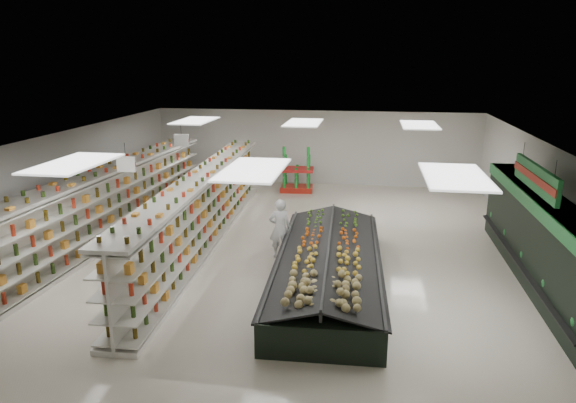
% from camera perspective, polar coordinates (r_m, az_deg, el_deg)
% --- Properties ---
extents(floor, '(16.00, 16.00, 0.00)m').
position_cam_1_polar(floor, '(15.24, -0.31, -4.96)').
color(floor, beige).
rests_on(floor, ground).
extents(ceiling, '(14.00, 16.00, 0.02)m').
position_cam_1_polar(ceiling, '(14.43, -0.32, 7.02)').
color(ceiling, white).
rests_on(ceiling, wall_back).
extents(wall_back, '(14.00, 0.02, 3.20)m').
position_cam_1_polar(wall_back, '(22.51, 3.02, 6.00)').
color(wall_back, silver).
rests_on(wall_back, floor).
extents(wall_front, '(14.00, 0.02, 3.20)m').
position_cam_1_polar(wall_front, '(7.52, -10.62, -14.73)').
color(wall_front, silver).
rests_on(wall_front, floor).
extents(wall_left, '(0.02, 16.00, 3.20)m').
position_cam_1_polar(wall_left, '(17.30, -23.86, 1.72)').
color(wall_left, silver).
rests_on(wall_left, floor).
extents(wall_right, '(0.02, 16.00, 3.20)m').
position_cam_1_polar(wall_right, '(15.30, 26.52, -0.28)').
color(wall_right, silver).
rests_on(wall_right, floor).
extents(produce_wall_case, '(0.93, 8.00, 2.20)m').
position_cam_1_polar(produce_wall_case, '(13.89, 26.25, -3.31)').
color(produce_wall_case, black).
rests_on(produce_wall_case, floor).
extents(aisle_sign_near, '(0.52, 0.06, 0.75)m').
position_cam_1_polar(aisle_sign_near, '(13.79, -17.55, 3.99)').
color(aisle_sign_near, white).
rests_on(aisle_sign_near, ceiling).
extents(aisle_sign_far, '(0.52, 0.06, 0.75)m').
position_cam_1_polar(aisle_sign_far, '(17.40, -11.75, 6.69)').
color(aisle_sign_far, white).
rests_on(aisle_sign_far, ceiling).
extents(hortifruti_banner, '(0.12, 3.20, 0.95)m').
position_cam_1_polar(hortifruti_banner, '(13.45, 25.81, 2.42)').
color(hortifruti_banner, '#1E7131').
rests_on(hortifruti_banner, ceiling).
extents(gondola_left, '(1.52, 12.59, 2.18)m').
position_cam_1_polar(gondola_left, '(16.42, -19.49, -0.69)').
color(gondola_left, silver).
rests_on(gondola_left, floor).
extents(gondola_center, '(1.40, 12.29, 2.13)m').
position_cam_1_polar(gondola_center, '(15.32, -9.42, -1.22)').
color(gondola_center, silver).
rests_on(gondola_center, floor).
extents(produce_island, '(2.81, 7.11, 1.05)m').
position_cam_1_polar(produce_island, '(12.71, 4.52, -7.03)').
color(produce_island, black).
rests_on(produce_island, floor).
extents(soda_endcap, '(1.42, 1.02, 1.75)m').
position_cam_1_polar(soda_endcap, '(21.25, 0.97, 3.38)').
color(soda_endcap, '#A91F13').
rests_on(soda_endcap, floor).
extents(shopper_main, '(0.70, 0.56, 1.67)m').
position_cam_1_polar(shopper_main, '(14.19, -0.91, -2.98)').
color(shopper_main, silver).
rests_on(shopper_main, floor).
extents(shopper_background, '(0.58, 0.84, 1.62)m').
position_cam_1_polar(shopper_background, '(18.13, -8.15, 0.94)').
color(shopper_background, tan).
rests_on(shopper_background, floor).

